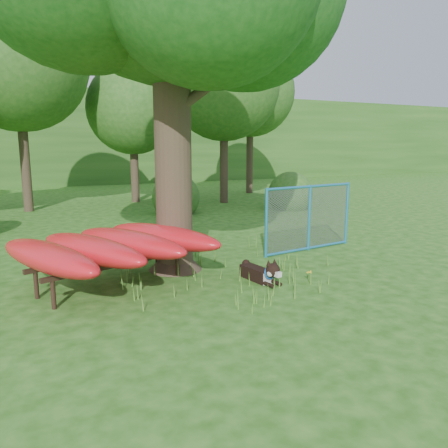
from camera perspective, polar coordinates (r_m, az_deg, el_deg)
name	(u,v)px	position (r m, az deg, el deg)	size (l,w,h in m)	color
ground	(244,291)	(7.85, 2.58, -8.74)	(80.00, 80.00, 0.00)	#1C4E0F
wooden_post	(167,235)	(9.64, -7.52, -1.37)	(0.32, 0.11, 1.18)	brown
kayak_rack	(111,246)	(8.13, -14.55, -2.81)	(4.01, 3.60, 0.99)	black
husky_dog	(262,273)	(8.31, 4.97, -6.36)	(0.39, 1.16, 0.51)	black
fence_section	(309,218)	(10.83, 11.07, 0.79)	(2.73, 0.41, 2.68)	#298CC3
wildflower_clump	(309,273)	(8.44, 11.08, -6.32)	(0.10, 0.10, 0.21)	#50842B
bg_tree_b	(17,60)	(18.76, -25.43, 18.73)	(5.20, 5.20, 8.22)	#35281D
bg_tree_c	(132,109)	(20.21, -11.88, 14.50)	(4.00, 4.00, 6.12)	#35281D
bg_tree_d	(224,85)	(19.65, -0.01, 17.71)	(4.80, 4.80, 7.50)	#35281D
bg_tree_e	(250,92)	(23.69, 3.46, 16.78)	(4.60, 4.60, 7.55)	#35281D
shrub_right	(290,209)	(17.84, 8.59, 1.96)	(1.80, 1.80, 1.80)	#26541B
shrub_mid	(176,213)	(16.67, -6.26, 1.43)	(1.80, 1.80, 1.80)	#26541B
wooded_hillside	(61,139)	(34.69, -20.55, 10.41)	(80.00, 12.00, 6.00)	#26541B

